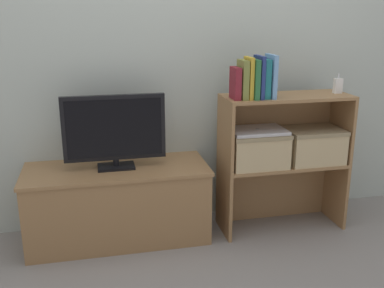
{
  "coord_description": "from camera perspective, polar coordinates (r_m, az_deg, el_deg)",
  "views": [
    {
      "loc": [
        -0.57,
        -2.37,
        1.38
      ],
      "look_at": [
        0.0,
        0.15,
        0.61
      ],
      "focal_mm": 42.0,
      "sensor_mm": 36.0,
      "label": 1
    }
  ],
  "objects": [
    {
      "name": "baby_monitor",
      "position": [
        2.98,
        18.03,
        7.06
      ],
      "size": [
        0.05,
        0.03,
        0.12
      ],
      "color": "white",
      "rests_on": "bookshelf_upper_tier"
    },
    {
      "name": "book_forest",
      "position": [
        2.67,
        7.82,
        8.2
      ],
      "size": [
        0.03,
        0.16,
        0.23
      ],
      "color": "#286638",
      "rests_on": "bookshelf_upper_tier"
    },
    {
      "name": "tv",
      "position": [
        2.68,
        -9.83,
        1.78
      ],
      "size": [
        0.6,
        0.14,
        0.44
      ],
      "color": "black",
      "rests_on": "tv_stand"
    },
    {
      "name": "book_teal",
      "position": [
        2.7,
        9.2,
        8.2
      ],
      "size": [
        0.04,
        0.13,
        0.23
      ],
      "color": "#1E7075",
      "rests_on": "bookshelf_upper_tier"
    },
    {
      "name": "storage_basket_left",
      "position": [
        2.82,
        8.21,
        -0.42
      ],
      "size": [
        0.36,
        0.27,
        0.22
      ],
      "color": "tan",
      "rests_on": "bookshelf_lower_tier"
    },
    {
      "name": "book_olive",
      "position": [
        2.65,
        6.46,
        8.13
      ],
      "size": [
        0.04,
        0.13,
        0.23
      ],
      "color": "olive",
      "rests_on": "bookshelf_upper_tier"
    },
    {
      "name": "book_mustard",
      "position": [
        2.66,
        7.2,
        8.32
      ],
      "size": [
        0.02,
        0.13,
        0.24
      ],
      "color": "gold",
      "rests_on": "bookshelf_upper_tier"
    },
    {
      "name": "bookshelf_lower_tier",
      "position": [
        3.04,
        10.86,
        -4.88
      ],
      "size": [
        0.8,
        0.31,
        0.45
      ],
      "color": "olive",
      "rests_on": "ground_plane"
    },
    {
      "name": "laptop",
      "position": [
        2.79,
        8.3,
        1.7
      ],
      "size": [
        0.34,
        0.24,
        0.02
      ],
      "color": "#BCBCC1",
      "rests_on": "storage_basket_left"
    },
    {
      "name": "tv_stand",
      "position": [
        2.83,
        -9.37,
        -7.44
      ],
      "size": [
        1.11,
        0.46,
        0.47
      ],
      "color": "olive",
      "rests_on": "ground_plane"
    },
    {
      "name": "ground_plane",
      "position": [
        2.8,
        0.71,
        -12.88
      ],
      "size": [
        16.0,
        16.0,
        0.0
      ],
      "primitive_type": "plane",
      "color": "gray"
    },
    {
      "name": "bookshelf_upper_tier",
      "position": [
        2.91,
        11.33,
        3.2
      ],
      "size": [
        0.8,
        0.31,
        0.43
      ],
      "color": "olive",
      "rests_on": "bookshelf_lower_tier"
    },
    {
      "name": "book_navy",
      "position": [
        2.68,
        8.51,
        8.4
      ],
      "size": [
        0.02,
        0.15,
        0.25
      ],
      "color": "navy",
      "rests_on": "bookshelf_upper_tier"
    },
    {
      "name": "book_skyblue",
      "position": [
        2.71,
        9.98,
        8.47
      ],
      "size": [
        0.03,
        0.15,
        0.25
      ],
      "color": "#709ECC",
      "rests_on": "bookshelf_upper_tier"
    },
    {
      "name": "book_maroon",
      "position": [
        2.64,
        5.53,
        7.68
      ],
      "size": [
        0.04,
        0.12,
        0.19
      ],
      "color": "maroon",
      "rests_on": "bookshelf_upper_tier"
    },
    {
      "name": "storage_basket_right",
      "position": [
        2.97,
        15.07,
        0.06
      ],
      "size": [
        0.36,
        0.27,
        0.22
      ],
      "color": "tan",
      "rests_on": "bookshelf_lower_tier"
    },
    {
      "name": "wall_back",
      "position": [
        2.91,
        -1.41,
        13.06
      ],
      "size": [
        10.0,
        0.05,
        2.4
      ],
      "color": "#B2BCB2",
      "rests_on": "ground_plane"
    }
  ]
}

